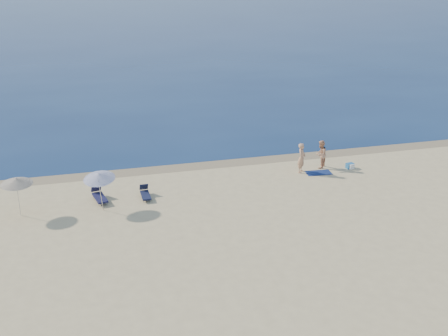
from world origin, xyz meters
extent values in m
cube|color=#0C224A|center=(0.00, 100.00, 0.00)|extent=(240.00, 160.00, 0.01)
cube|color=#847254|center=(0.00, 19.40, 0.00)|extent=(240.00, 1.60, 0.00)
imported|color=tan|center=(2.92, 16.55, 0.97)|extent=(0.80, 0.84, 1.94)
imported|color=tan|center=(4.45, 17.00, 0.92)|extent=(1.11, 1.14, 1.85)
cube|color=#0F1E4E|center=(3.96, 16.11, 0.01)|extent=(1.67, 1.02, 0.03)
cube|color=white|center=(6.30, 16.29, 0.17)|extent=(0.48, 0.44, 0.33)
cube|color=#1D62A2|center=(6.28, 16.38, 0.17)|extent=(0.54, 0.42, 0.34)
cylinder|color=silver|center=(-9.79, 13.85, 0.95)|extent=(0.19, 0.38, 1.98)
cone|color=white|center=(-9.79, 14.20, 1.92)|extent=(2.28, 2.29, 0.61)
sphere|color=silver|center=(-9.79, 14.20, 2.09)|extent=(0.06, 0.06, 0.06)
cylinder|color=silver|center=(-14.03, 14.37, 0.95)|extent=(0.06, 0.20, 2.00)
cone|color=beige|center=(-14.03, 14.52, 1.95)|extent=(1.85, 1.87, 0.45)
sphere|color=silver|center=(-14.03, 14.52, 2.13)|extent=(0.06, 0.06, 0.06)
cube|color=#16173C|center=(-9.81, 15.21, 0.23)|extent=(0.86, 1.62, 0.10)
cube|color=#16173C|center=(-9.96, 15.97, 0.51)|extent=(0.63, 0.48, 0.50)
cylinder|color=#A5A5AD|center=(-9.59, 15.26, 0.11)|extent=(0.03, 0.03, 0.23)
cube|color=#131835|center=(-7.26, 14.96, 0.20)|extent=(0.50, 1.34, 0.09)
cube|color=#131835|center=(-7.27, 15.63, 0.44)|extent=(0.49, 0.33, 0.43)
cylinder|color=#A5A5AD|center=(-7.07, 14.97, 0.10)|extent=(0.03, 0.03, 0.20)
camera|label=1|loc=(-10.45, -14.64, 13.14)|focal=45.00mm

